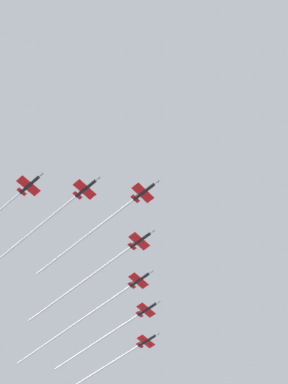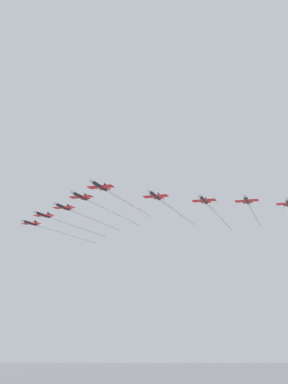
{
  "view_description": "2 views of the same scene",
  "coord_description": "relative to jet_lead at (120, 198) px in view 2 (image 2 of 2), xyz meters",
  "views": [
    {
      "loc": [
        18.33,
        106.54,
        2.53
      ],
      "look_at": [
        -4.24,
        11.07,
        162.6
      ],
      "focal_mm": 46.57,
      "sensor_mm": 36.0,
      "label": 1
    },
    {
      "loc": [
        -139.39,
        92.23,
        122.0
      ],
      "look_at": [
        -12.93,
        -1.77,
        160.71
      ],
      "focal_mm": 43.18,
      "sensor_mm": 36.0,
      "label": 2
    }
  ],
  "objects": [
    {
      "name": "jet_lead",
      "position": [
        0.0,
        0.0,
        0.0
      ],
      "size": [
        39.64,
        56.53,
        2.7
      ],
      "rotation": [
        0.0,
        0.0,
        0.61
      ],
      "color": "black"
    },
    {
      "name": "jet_port_inner",
      "position": [
        -1.98,
        -24.19,
        -1.03
      ],
      "size": [
        43.37,
        61.91,
        2.7
      ],
      "rotation": [
        0.0,
        0.0,
        0.61
      ],
      "color": "black"
    },
    {
      "name": "jet_starboard_inner",
      "position": [
        24.5,
        -8.3,
        1.03
      ],
      "size": [
        45.93,
        65.6,
        2.7
      ],
      "rotation": [
        0.0,
        0.0,
        0.61
      ],
      "color": "black"
    },
    {
      "name": "jet_port_outer",
      "position": [
        -3.5,
        -49.04,
        -0.68
      ],
      "size": [
        49.8,
        71.18,
        2.7
      ],
      "rotation": [
        0.0,
        0.0,
        0.61
      ],
      "color": "black"
    },
    {
      "name": "jet_starboard_outer",
      "position": [
        43.57,
        -8.76,
        0.68
      ],
      "size": [
        41.93,
        59.84,
        2.7
      ],
      "rotation": [
        0.0,
        0.0,
        0.61
      ],
      "color": "black"
    },
    {
      "name": "jet_center_rear",
      "position": [
        -15.62,
        -58.6,
        0.12
      ],
      "size": [
        38.97,
        55.55,
        2.7
      ],
      "rotation": [
        0.0,
        0.0,
        0.61
      ],
      "color": "black"
    },
    {
      "name": "jet_port_trail",
      "position": [
        63.82,
        -10.92,
        -0.12
      ],
      "size": [
        46.67,
        66.66,
        2.7
      ],
      "rotation": [
        0.0,
        0.0,
        0.61
      ],
      "color": "black"
    },
    {
      "name": "jet_tail_end",
      "position": [
        85.92,
        -15.74,
        -0.79
      ],
      "size": [
        50.08,
        71.58,
        2.7
      ],
      "rotation": [
        0.0,
        0.0,
        0.61
      ],
      "color": "black"
    }
  ]
}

